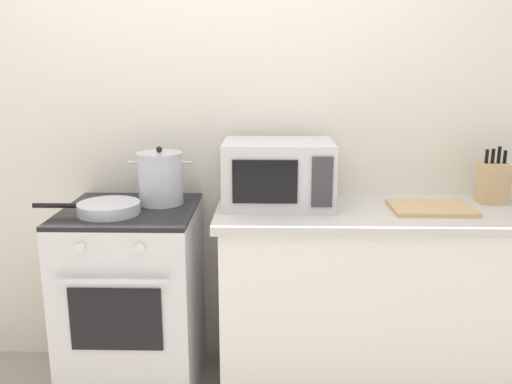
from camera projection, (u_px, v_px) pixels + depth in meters
back_wall at (271, 127)px, 2.73m from camera, size 4.40×0.10×2.50m
lower_cabinet_right at (397, 306)px, 2.56m from camera, size 1.64×0.56×0.88m
countertop_right at (403, 213)px, 2.46m from camera, size 1.70×0.60×0.04m
stove at (134, 302)px, 2.56m from camera, size 0.60×0.64×0.92m
stock_pot at (160, 178)px, 2.52m from camera, size 0.30×0.21×0.27m
frying_pan at (108, 208)px, 2.37m from camera, size 0.47×0.27×0.05m
microwave at (278, 173)px, 2.48m from camera, size 0.50×0.37×0.30m
cutting_board at (431, 208)px, 2.43m from camera, size 0.36×0.26×0.02m
knife_block at (493, 182)px, 2.53m from camera, size 0.13×0.10×0.27m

